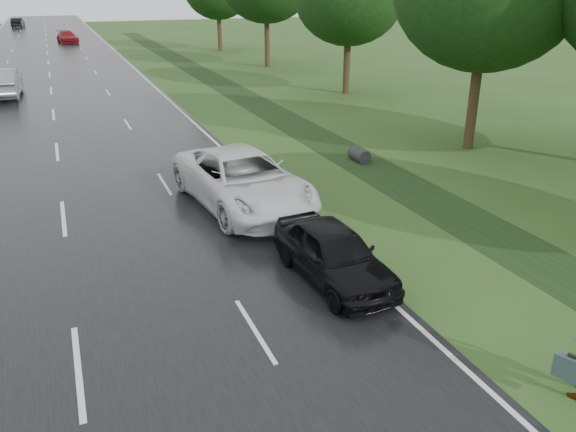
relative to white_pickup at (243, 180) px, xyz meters
The scene contains 10 objects.
ground 8.87m from the white_pickup, 128.57° to the right, with size 220.00×220.00×0.00m, color #2D4A1A.
road 38.51m from the white_pickup, 98.21° to the left, with size 14.00×180.00×0.04m, color black.
edge_stripe_east 38.13m from the white_pickup, 88.12° to the left, with size 0.12×180.00×0.01m, color silver.
center_line 38.51m from the white_pickup, 98.21° to the left, with size 0.12×180.00×0.01m, color silver.
drainage_ditch 13.28m from the white_pickup, 63.07° to the left, with size 2.20×120.00×0.56m.
white_pickup is the anchor object (origin of this frame).
dark_sedan 5.57m from the white_pickup, 84.84° to the right, with size 1.65×4.11×1.40m, color black.
silver_sedan 25.21m from the white_pickup, 109.04° to the left, with size 1.89×5.43×1.79m, color gray.
far_car_red 60.02m from the white_pickup, 92.90° to the left, with size 1.93×4.75×1.38m, color maroon.
far_car_dark 91.00m from the white_pickup, 96.01° to the left, with size 1.58×4.54×1.49m, color black.
Camera 1 is at (0.40, -9.46, 6.75)m, focal length 35.00 mm.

